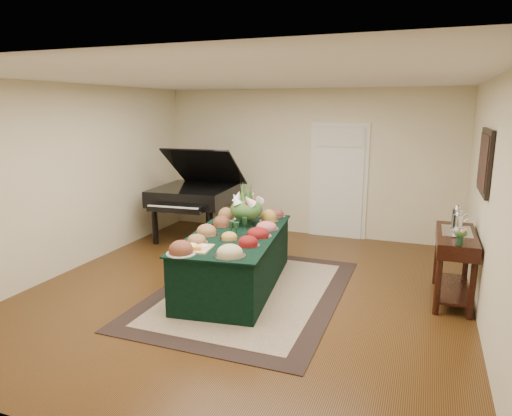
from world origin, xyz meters
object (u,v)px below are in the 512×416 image
at_px(buffet_table, 236,260).
at_px(mahogany_sideboard, 455,249).
at_px(grand_piano, 195,194).
at_px(floral_centerpiece, 246,205).

height_order(buffet_table, mahogany_sideboard, mahogany_sideboard).
bearing_deg(grand_piano, floral_centerpiece, -42.36).
relative_size(buffet_table, mahogany_sideboard, 2.03).
distance_m(grand_piano, mahogany_sideboard, 4.51).
xyz_separation_m(grand_piano, mahogany_sideboard, (4.30, -1.35, -0.16)).
xyz_separation_m(floral_centerpiece, mahogany_sideboard, (2.72, 0.09, -0.36)).
distance_m(buffet_table, mahogany_sideboard, 2.76).
relative_size(floral_centerpiece, grand_piano, 0.28).
xyz_separation_m(buffet_table, floral_centerpiece, (-0.02, 0.45, 0.65)).
xyz_separation_m(buffet_table, mahogany_sideboard, (2.69, 0.54, 0.29)).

